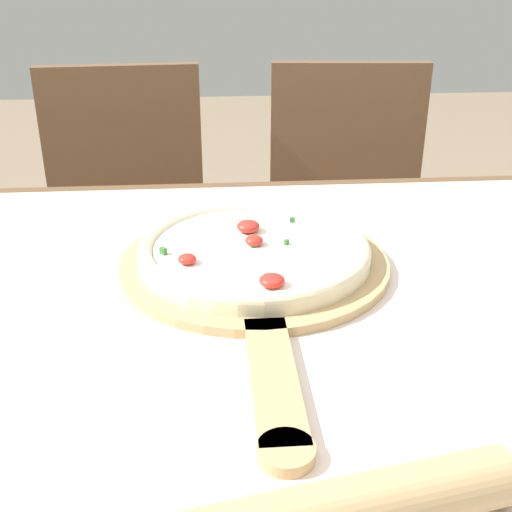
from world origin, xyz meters
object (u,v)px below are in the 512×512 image
Objects in this scene: pizza at (254,250)px; chair_right at (346,224)px; chair_left at (129,231)px; pizza_peel at (256,271)px.

pizza is 0.33× the size of chair_right.
pizza_peel is at bearing -74.31° from chair_left.
pizza is at bearing 90.34° from pizza_peel.
pizza is 0.80m from chair_right.
pizza is at bearing -107.19° from chair_right.
pizza_peel is 1.84× the size of pizza.
chair_right is at bearing -3.88° from chair_left.
pizza_peel is 0.61× the size of chair_right.
pizza reaches higher than pizza_peel.
chair_left is 0.54m from chair_right.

